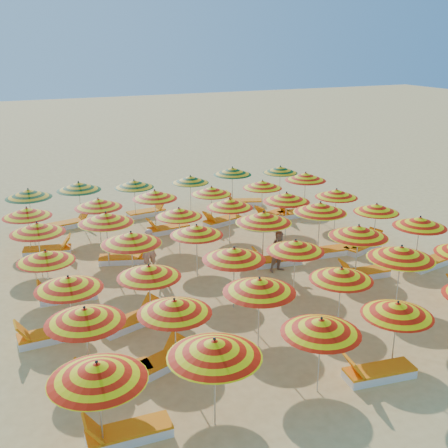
% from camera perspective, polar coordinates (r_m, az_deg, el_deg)
% --- Properties ---
extents(ground, '(120.00, 120.00, 0.00)m').
position_cam_1_polar(ground, '(19.31, 0.61, -4.94)').
color(ground, '#EFBE6A').
rests_on(ground, ground).
extents(umbrella_0, '(2.52, 2.52, 2.01)m').
position_cam_1_polar(umbrella_0, '(11.03, -12.76, -14.42)').
color(umbrella_0, silver).
rests_on(umbrella_0, ground).
extents(umbrella_1, '(2.12, 2.12, 2.05)m').
position_cam_1_polar(umbrella_1, '(11.41, -0.98, -12.52)').
color(umbrella_1, silver).
rests_on(umbrella_1, ground).
extents(umbrella_2, '(2.16, 2.16, 1.89)m').
position_cam_1_polar(umbrella_2, '(12.66, 9.84, -10.18)').
color(umbrella_2, silver).
rests_on(umbrella_2, ground).
extents(umbrella_3, '(1.96, 1.96, 1.81)m').
position_cam_1_polar(umbrella_3, '(13.97, 17.21, -8.26)').
color(umbrella_3, silver).
rests_on(umbrella_3, ground).
extents(umbrella_6, '(1.87, 1.87, 1.95)m').
position_cam_1_polar(umbrella_6, '(13.19, -13.95, -9.00)').
color(umbrella_6, silver).
rests_on(umbrella_6, ground).
extents(umbrella_7, '(2.18, 2.18, 1.89)m').
position_cam_1_polar(umbrella_7, '(13.36, -5.06, -8.35)').
color(umbrella_7, silver).
rests_on(umbrella_7, ground).
extents(umbrella_8, '(2.10, 2.10, 1.98)m').
position_cam_1_polar(umbrella_8, '(14.21, 3.62, -6.24)').
color(umbrella_8, silver).
rests_on(umbrella_8, ground).
extents(umbrella_9, '(2.27, 2.27, 1.84)m').
position_cam_1_polar(umbrella_9, '(15.47, 11.83, -4.98)').
color(umbrella_9, silver).
rests_on(umbrella_9, ground).
extents(umbrella_10, '(2.08, 2.08, 2.06)m').
position_cam_1_polar(umbrella_10, '(16.85, 17.56, -2.79)').
color(umbrella_10, silver).
rests_on(umbrella_10, ground).
extents(umbrella_12, '(2.03, 2.03, 1.88)m').
position_cam_1_polar(umbrella_12, '(15.07, -15.52, -5.80)').
color(umbrella_12, silver).
rests_on(umbrella_12, ground).
extents(umbrella_13, '(1.98, 1.98, 1.87)m').
position_cam_1_polar(umbrella_13, '(15.39, -7.64, -4.78)').
color(umbrella_13, silver).
rests_on(umbrella_13, ground).
extents(umbrella_14, '(2.16, 2.16, 1.97)m').
position_cam_1_polar(umbrella_14, '(16.21, 1.02, -3.04)').
color(umbrella_14, silver).
rests_on(umbrella_14, ground).
extents(umbrella_15, '(1.98, 1.98, 1.88)m').
position_cam_1_polar(umbrella_15, '(17.16, 7.27, -2.21)').
color(umbrella_15, silver).
rests_on(umbrella_15, ground).
extents(umbrella_16, '(2.53, 2.53, 2.03)m').
position_cam_1_polar(umbrella_16, '(18.40, 13.51, -0.72)').
color(umbrella_16, silver).
rests_on(umbrella_16, ground).
extents(umbrella_17, '(2.32, 2.32, 1.92)m').
position_cam_1_polar(umbrella_17, '(20.21, 19.29, 0.19)').
color(umbrella_17, silver).
rests_on(umbrella_17, ground).
extents(umbrella_18, '(2.22, 2.22, 1.80)m').
position_cam_1_polar(umbrella_18, '(17.23, -17.66, -3.14)').
color(umbrella_18, silver).
rests_on(umbrella_18, ground).
extents(umbrella_19, '(2.52, 2.52, 2.01)m').
position_cam_1_polar(umbrella_19, '(17.56, -9.42, -1.43)').
color(umbrella_19, silver).
rests_on(umbrella_19, ground).
extents(umbrella_20, '(2.17, 2.17, 1.87)m').
position_cam_1_polar(umbrella_20, '(18.43, -2.81, -0.63)').
color(umbrella_20, silver).
rests_on(umbrella_20, ground).
extents(umbrella_21, '(2.58, 2.58, 2.06)m').
position_cam_1_polar(umbrella_21, '(19.22, 4.05, 0.68)').
color(umbrella_21, silver).
rests_on(umbrella_21, ground).
extents(umbrella_22, '(2.50, 2.50, 2.07)m').
position_cam_1_polar(umbrella_22, '(20.55, 9.75, 1.65)').
color(umbrella_22, silver).
rests_on(umbrella_22, ground).
extents(umbrella_23, '(1.75, 1.75, 1.80)m').
position_cam_1_polar(umbrella_23, '(21.75, 15.23, 1.57)').
color(umbrella_23, silver).
rests_on(umbrella_23, ground).
extents(umbrella_24, '(2.07, 2.07, 1.92)m').
position_cam_1_polar(umbrella_24, '(19.48, -18.45, -0.39)').
color(umbrella_24, silver).
rests_on(umbrella_24, ground).
extents(umbrella_25, '(2.07, 2.07, 2.03)m').
position_cam_1_polar(umbrella_25, '(19.61, -11.92, 0.61)').
color(umbrella_25, silver).
rests_on(umbrella_25, ground).
extents(umbrella_26, '(2.22, 2.22, 1.82)m').
position_cam_1_polar(umbrella_26, '(20.49, -4.60, 1.18)').
color(umbrella_26, silver).
rests_on(umbrella_26, ground).
extents(umbrella_27, '(2.08, 2.08, 1.89)m').
position_cam_1_polar(umbrella_27, '(21.34, 0.58, 2.13)').
color(umbrella_27, silver).
rests_on(umbrella_27, ground).
extents(umbrella_28, '(2.23, 2.23, 1.96)m').
position_cam_1_polar(umbrella_28, '(22.06, 6.37, 2.72)').
color(umbrella_28, silver).
rests_on(umbrella_28, ground).
extents(umbrella_29, '(1.80, 1.80, 1.85)m').
position_cam_1_polar(umbrella_29, '(23.29, 11.35, 3.07)').
color(umbrella_29, silver).
rests_on(umbrella_29, ground).
extents(umbrella_30, '(2.12, 2.12, 1.87)m').
position_cam_1_polar(umbrella_30, '(21.50, -19.40, 1.13)').
color(umbrella_30, silver).
rests_on(umbrella_30, ground).
extents(umbrella_31, '(2.33, 2.33, 1.92)m').
position_cam_1_polar(umbrella_31, '(21.77, -12.66, 2.08)').
color(umbrella_31, silver).
rests_on(umbrella_31, ground).
extents(umbrella_32, '(2.21, 2.21, 1.91)m').
position_cam_1_polar(umbrella_32, '(22.61, -7.06, 2.99)').
color(umbrella_32, silver).
rests_on(umbrella_32, ground).
extents(umbrella_33, '(2.08, 2.08, 1.80)m').
position_cam_1_polar(umbrella_33, '(23.43, -1.29, 3.42)').
color(umbrella_33, silver).
rests_on(umbrella_33, ground).
extents(umbrella_34, '(2.23, 2.23, 1.82)m').
position_cam_1_polar(umbrella_34, '(24.40, 3.92, 4.04)').
color(umbrella_34, silver).
rests_on(umbrella_34, ground).
extents(umbrella_35, '(2.01, 2.01, 1.96)m').
position_cam_1_polar(umbrella_35, '(25.46, 8.29, 4.79)').
color(umbrella_35, silver).
rests_on(umbrella_35, ground).
extents(umbrella_36, '(2.20, 2.20, 1.95)m').
position_cam_1_polar(umbrella_36, '(23.80, -19.26, 2.94)').
color(umbrella_36, silver).
rests_on(umbrella_36, ground).
extents(umbrella_37, '(2.32, 2.32, 1.96)m').
position_cam_1_polar(umbrella_37, '(24.32, -14.55, 3.73)').
color(umbrella_37, silver).
rests_on(umbrella_37, ground).
extents(umbrella_38, '(2.22, 2.22, 1.82)m').
position_cam_1_polar(umbrella_38, '(24.76, -9.12, 4.05)').
color(umbrella_38, silver).
rests_on(umbrella_38, ground).
extents(umbrella_39, '(2.00, 2.00, 1.77)m').
position_cam_1_polar(umbrella_39, '(25.43, -3.44, 4.55)').
color(umbrella_39, silver).
rests_on(umbrella_39, ground).
extents(umbrella_40, '(2.07, 2.07, 1.91)m').
position_cam_1_polar(umbrella_40, '(26.44, 0.86, 5.40)').
color(umbrella_40, silver).
rests_on(umbrella_40, ground).
extents(umbrella_41, '(1.97, 1.97, 1.79)m').
position_cam_1_polar(umbrella_41, '(27.36, 5.74, 5.52)').
color(umbrella_41, silver).
rests_on(umbrella_41, ground).
extents(lounger_0, '(1.75, 0.65, 0.69)m').
position_cam_1_polar(lounger_0, '(12.14, -9.83, -20.19)').
color(lounger_0, white).
rests_on(lounger_0, ground).
extents(lounger_1, '(1.79, 0.79, 0.69)m').
position_cam_1_polar(lounger_1, '(14.18, 15.34, -14.34)').
color(lounger_1, white).
rests_on(lounger_1, ground).
extents(lounger_4, '(1.75, 0.62, 0.69)m').
position_cam_1_polar(lounger_4, '(13.86, -11.17, -14.81)').
color(lounger_4, white).
rests_on(lounger_4, ground).
extents(lounger_5, '(1.83, 1.15, 0.69)m').
position_cam_1_polar(lounger_5, '(14.05, -7.00, -14.08)').
color(lounger_5, white).
rests_on(lounger_5, ground).
extents(lounger_7, '(1.75, 0.64, 0.69)m').
position_cam_1_polar(lounger_7, '(15.88, -17.34, -10.75)').
color(lounger_7, white).
rests_on(lounger_7, ground).
extents(lounger_8, '(1.83, 1.11, 0.69)m').
position_cam_1_polar(lounger_8, '(16.08, -9.35, -9.70)').
color(lounger_8, white).
rests_on(lounger_8, ground).
extents(lounger_9, '(1.78, 0.74, 0.69)m').
position_cam_1_polar(lounger_9, '(19.45, 13.92, -4.86)').
color(lounger_9, white).
rests_on(lounger_9, ground).
extents(lounger_10, '(1.81, 0.89, 0.69)m').
position_cam_1_polar(lounger_10, '(20.96, 20.09, -3.73)').
color(lounger_10, white).
rests_on(lounger_10, ground).
extents(lounger_11, '(1.77, 0.71, 0.69)m').
position_cam_1_polar(lounger_11, '(17.99, -15.70, -6.98)').
color(lounger_11, white).
rests_on(lounger_11, ground).
extents(lounger_12, '(1.79, 0.81, 0.69)m').
position_cam_1_polar(lounger_12, '(19.98, 5.28, -3.72)').
color(lounger_12, white).
rests_on(lounger_12, ground).
extents(lounger_13, '(1.78, 0.73, 0.69)m').
position_cam_1_polar(lounger_13, '(21.24, 11.18, -2.62)').
color(lounger_13, white).
rests_on(lounger_13, ground).
extents(lounger_14, '(1.83, 1.09, 0.69)m').
position_cam_1_polar(lounger_14, '(21.86, 13.97, -2.22)').
color(lounger_14, white).
rests_on(lounger_14, ground).
extents(lounger_15, '(1.83, 1.09, 0.69)m').
position_cam_1_polar(lounger_15, '(20.38, -10.05, -3.47)').
color(lounger_15, white).
rests_on(lounger_15, ground).
extents(lounger_16, '(1.82, 0.96, 0.69)m').
position_cam_1_polar(lounger_16, '(21.85, -17.39, -2.54)').
color(lounger_16, white).
rests_on(lounger_16, ground).
extents(lounger_17, '(1.78, 0.74, 0.69)m').
position_cam_1_polar(lounger_17, '(23.25, -5.77, -0.48)').
color(lounger_17, white).
rests_on(lounger_17, ground).
extents(lounger_18, '(1.82, 1.01, 0.69)m').
position_cam_1_polar(lounger_18, '(24.11, -0.25, 0.31)').
color(lounger_18, white).
rests_on(lounger_18, ground).
extents(lounger_19, '(1.83, 1.04, 0.69)m').
position_cam_1_polar(lounger_19, '(25.01, 4.90, 0.92)').
color(lounger_19, white).
rests_on(lounger_19, ground).
extents(lounger_20, '(1.75, 0.63, 0.69)m').
position_cam_1_polar(lounger_20, '(25.39, 7.24, 1.11)').
color(lounger_20, white).
rests_on(lounger_20, ground).
extents(lounger_21, '(1.81, 0.90, 0.69)m').
position_cam_1_polar(lounger_21, '(24.65, -15.39, 0.04)').
color(lounger_21, white).
rests_on(lounger_21, ground).
extents(lounger_22, '(1.78, 0.75, 0.69)m').
position_cam_1_polar(lounger_22, '(25.53, -7.81, 1.18)').
color(lounger_22, white).
rests_on(lounger_22, ground).
extents(lounger_23, '(1.83, 1.14, 0.69)m').
position_cam_1_polar(lounger_23, '(26.91, 1.95, 2.25)').
color(lounger_23, white).
rests_on(lounger_23, ground).
extents(beachgoer_b, '(0.76, 0.63, 1.44)m').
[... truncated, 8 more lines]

